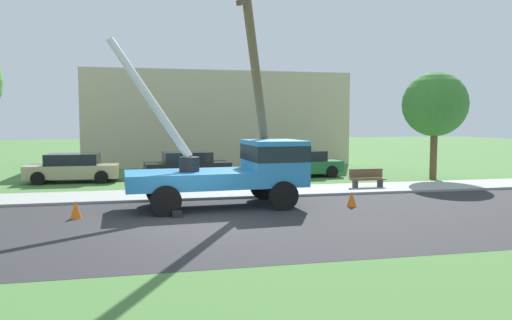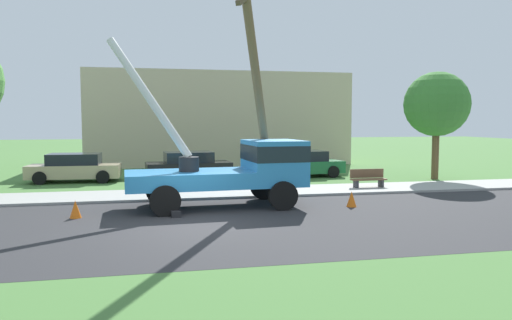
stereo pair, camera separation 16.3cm
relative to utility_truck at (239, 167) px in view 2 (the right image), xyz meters
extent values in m
plane|color=#477538|center=(-1.82, 9.13, -1.41)|extent=(120.00, 120.00, 0.00)
cube|color=#2B2B2D|center=(-1.82, -2.87, -1.40)|extent=(80.00, 8.80, 0.01)
cube|color=#9E9E99|center=(-1.82, 2.94, -1.36)|extent=(80.00, 2.81, 0.10)
cube|color=#2D84C6|center=(-1.80, -0.12, -0.38)|extent=(4.44, 2.65, 0.55)
cube|color=#2D84C6|center=(1.30, 0.06, 0.14)|extent=(2.04, 2.51, 1.60)
cube|color=#19232D|center=(1.30, 0.06, 0.49)|extent=(2.06, 2.53, 0.56)
cylinder|color=black|center=(-1.78, -0.12, 0.14)|extent=(0.70, 0.70, 0.50)
cylinder|color=silver|center=(-3.09, 0.45, 2.44)|extent=(2.95, 1.49, 4.26)
cube|color=black|center=(-2.31, -1.61, -1.31)|extent=(0.32, 0.32, 0.20)
cube|color=black|center=(-2.49, 1.29, -1.31)|extent=(0.32, 0.32, 0.20)
cylinder|color=black|center=(1.33, -1.14, -0.91)|extent=(1.00, 0.30, 1.00)
cylinder|color=black|center=(1.18, 1.26, -0.91)|extent=(1.00, 0.30, 1.00)
cylinder|color=black|center=(-2.64, -1.38, -0.91)|extent=(1.00, 0.30, 1.00)
cylinder|color=black|center=(-2.78, 1.02, -0.91)|extent=(1.00, 0.30, 1.00)
cylinder|color=brown|center=(0.85, 0.65, 2.68)|extent=(2.27, 3.71, 8.30)
cone|color=orange|center=(3.88, -1.02, -1.13)|extent=(0.36, 0.36, 0.56)
cone|color=orange|center=(-5.40, -1.09, -1.13)|extent=(0.36, 0.36, 0.56)
cube|color=tan|center=(-6.85, 8.52, -0.86)|extent=(4.45, 1.92, 0.65)
cube|color=black|center=(-6.85, 8.52, -0.26)|extent=(2.51, 1.72, 0.55)
cylinder|color=black|center=(-5.42, 7.58, -1.09)|extent=(0.64, 0.22, 0.64)
cylinder|color=black|center=(-5.38, 9.38, -1.09)|extent=(0.64, 0.22, 0.64)
cylinder|color=black|center=(-8.33, 7.66, -1.09)|extent=(0.64, 0.22, 0.64)
cylinder|color=black|center=(-8.28, 9.45, -1.09)|extent=(0.64, 0.22, 0.64)
cube|color=black|center=(-1.17, 8.70, -0.86)|extent=(4.54, 2.19, 0.65)
cube|color=black|center=(-1.17, 8.70, -0.26)|extent=(2.60, 1.87, 0.55)
cylinder|color=black|center=(0.36, 7.94, -1.09)|extent=(0.64, 0.22, 0.64)
cylinder|color=black|center=(0.20, 9.73, -1.09)|extent=(0.64, 0.22, 0.64)
cylinder|color=black|center=(-2.53, 7.68, -1.09)|extent=(0.64, 0.22, 0.64)
cylinder|color=black|center=(-2.69, 9.47, -1.09)|extent=(0.64, 0.22, 0.64)
cube|color=#1E6638|center=(4.95, 8.28, -0.86)|extent=(4.55, 2.21, 0.65)
cube|color=black|center=(4.95, 8.28, -0.26)|extent=(2.61, 1.88, 0.55)
cylinder|color=black|center=(6.48, 7.52, -1.09)|extent=(0.64, 0.22, 0.64)
cylinder|color=black|center=(6.31, 9.31, -1.09)|extent=(0.64, 0.22, 0.64)
cylinder|color=black|center=(3.59, 7.24, -1.09)|extent=(0.64, 0.22, 0.64)
cylinder|color=black|center=(3.42, 9.04, -1.09)|extent=(0.64, 0.22, 0.64)
cube|color=brown|center=(6.38, 2.94, -0.96)|extent=(1.60, 0.44, 0.06)
cube|color=brown|center=(6.38, 3.14, -0.71)|extent=(1.60, 0.06, 0.40)
cube|color=#333338|center=(5.78, 2.94, -1.18)|extent=(0.10, 0.40, 0.45)
cube|color=#333338|center=(6.98, 2.94, -1.18)|extent=(0.10, 0.40, 0.45)
cylinder|color=brown|center=(11.45, 5.78, 0.42)|extent=(0.36, 0.36, 3.66)
sphere|color=#3D7F33|center=(11.45, 5.78, 2.52)|extent=(3.35, 3.35, 3.35)
cube|color=#C6B293|center=(1.66, 17.94, 1.79)|extent=(18.00, 6.00, 6.40)
camera|label=1|loc=(-3.14, -16.90, 1.63)|focal=33.95mm
camera|label=2|loc=(-2.98, -16.93, 1.63)|focal=33.95mm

